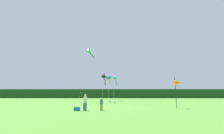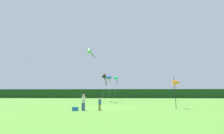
{
  "view_description": "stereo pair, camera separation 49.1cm",
  "coord_description": "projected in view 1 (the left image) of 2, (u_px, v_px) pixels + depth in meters",
  "views": [
    {
      "loc": [
        0.42,
        -20.15,
        1.7
      ],
      "look_at": [
        0.0,
        6.0,
        6.34
      ],
      "focal_mm": 24.41,
      "sensor_mm": 36.0,
      "label": 1
    },
    {
      "loc": [
        0.92,
        -20.14,
        1.7
      ],
      "look_at": [
        0.0,
        6.0,
        6.34
      ],
      "focal_mm": 24.41,
      "sensor_mm": 36.0,
      "label": 2
    }
  ],
  "objects": [
    {
      "name": "ground_plane",
      "position": [
        111.0,
        107.0,
        19.55
      ],
      "size": [
        120.0,
        120.0,
        0.0
      ],
      "primitive_type": "plane",
      "color": "#4C842D"
    },
    {
      "name": "kite_green",
      "position": [
        89.0,
        50.0,
        35.64
      ],
      "size": [
        1.95,
        7.1,
        12.68
      ],
      "color": "#B2B2B2",
      "rests_on": "ground"
    },
    {
      "name": "kite_black",
      "position": [
        104.0,
        76.0,
        35.15
      ],
      "size": [
        1.08,
        9.97,
        6.73
      ],
      "color": "#B2B2B2",
      "rests_on": "ground"
    },
    {
      "name": "cooler_box",
      "position": [
        77.0,
        109.0,
        15.59
      ],
      "size": [
        0.59,
        0.31,
        0.38
      ],
      "primitive_type": "cube",
      "color": "#1959B2",
      "rests_on": "ground"
    },
    {
      "name": "banner_flag_pole",
      "position": [
        178.0,
        83.0,
        18.63
      ],
      "size": [
        0.9,
        0.7,
        3.74
      ],
      "color": "black",
      "rests_on": "ground"
    },
    {
      "name": "person_child",
      "position": [
        101.0,
        103.0,
        15.88
      ],
      "size": [
        0.29,
        0.29,
        1.3
      ],
      "color": "olive",
      "rests_on": "ground"
    },
    {
      "name": "distant_treeline",
      "position": [
        113.0,
        94.0,
        64.17
      ],
      "size": [
        108.0,
        2.72,
        3.68
      ],
      "primitive_type": "cube",
      "color": "#193D19",
      "rests_on": "ground"
    },
    {
      "name": "person_adult",
      "position": [
        85.0,
        101.0,
        15.89
      ],
      "size": [
        0.37,
        0.37,
        1.67
      ],
      "color": "#334C8C",
      "rests_on": "ground"
    },
    {
      "name": "kite_cyan",
      "position": [
        115.0,
        78.0,
        39.08
      ],
      "size": [
        1.13,
        9.36,
        6.67
      ],
      "color": "#B2B2B2",
      "rests_on": "ground"
    },
    {
      "name": "kite_blue",
      "position": [
        109.0,
        77.0,
        31.4
      ],
      "size": [
        1.12,
        7.3,
        6.02
      ],
      "color": "#B2B2B2",
      "rests_on": "ground"
    }
  ]
}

